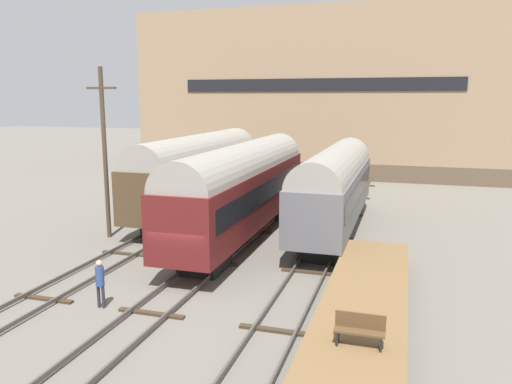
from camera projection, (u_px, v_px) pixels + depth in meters
ground_plane at (186, 286)px, 20.98m from camera, size 200.00×200.00×0.00m
track_left at (90, 271)px, 22.30m from camera, size 2.60×60.00×0.26m
track_middle at (186, 282)px, 20.95m from camera, size 2.60×60.00×0.26m
track_right at (296, 295)px, 19.61m from camera, size 2.60×60.00×0.26m
train_car_maroon at (243, 185)px, 27.55m from camera, size 2.95×16.97×5.36m
train_car_brown at (199, 170)px, 33.39m from camera, size 3.11×15.88×5.42m
train_car_grey at (335, 184)px, 28.88m from camera, size 2.86×15.11×5.03m
station_platform at (363, 305)px, 16.86m from camera, size 2.88×15.23×0.96m
bench at (360, 329)px, 13.86m from camera, size 1.40×0.40×0.91m
person_worker at (100, 279)px, 18.57m from camera, size 0.32×0.32×1.86m
utility_pole at (105, 151)px, 27.50m from camera, size 1.80×0.24×9.44m
warehouse_building at (327, 94)px, 53.04m from camera, size 37.92×12.30×16.43m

